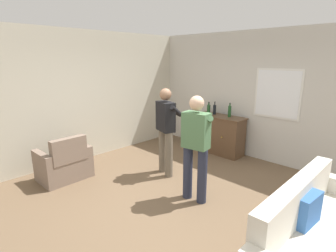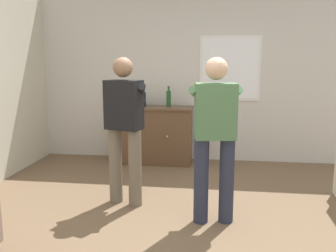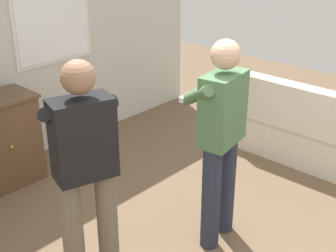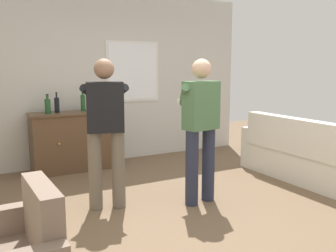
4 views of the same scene
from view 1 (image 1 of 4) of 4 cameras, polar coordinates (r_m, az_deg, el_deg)
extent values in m
plane|color=brown|center=(4.45, 0.95, -15.18)|extent=(10.40, 10.40, 0.00)
cube|color=beige|center=(6.13, 18.56, 6.21)|extent=(5.20, 0.12, 2.80)
cube|color=silver|center=(5.86, 22.73, 6.47)|extent=(0.96, 0.02, 1.02)
cube|color=white|center=(5.85, 22.71, 6.47)|extent=(0.88, 0.03, 0.94)
cube|color=beige|center=(6.07, -17.55, 6.21)|extent=(0.12, 5.20, 2.80)
cube|color=silver|center=(3.57, 28.66, -21.53)|extent=(0.55, 1.96, 0.42)
cube|color=silver|center=(3.38, 26.20, -14.33)|extent=(0.18, 1.96, 0.48)
cube|color=#386BB7|center=(3.38, 28.23, -15.77)|extent=(0.18, 0.41, 0.36)
cube|color=#7F6B5B|center=(5.36, -21.62, -8.54)|extent=(0.66, 0.66, 0.40)
cube|color=#7F6B5B|center=(4.99, -20.76, -4.93)|extent=(0.16, 0.64, 0.45)
cube|color=#7F6B5B|center=(5.19, -25.52, -8.52)|extent=(0.64, 0.14, 0.60)
cube|color=#7F6B5B|center=(5.48, -18.13, -6.60)|extent=(0.64, 0.14, 0.60)
cube|color=brown|center=(6.35, 11.00, -1.93)|extent=(1.17, 0.44, 0.88)
cube|color=brown|center=(6.24, 11.20, 2.07)|extent=(1.21, 0.48, 0.03)
sphere|color=#B79338|center=(6.28, 8.05, -1.57)|extent=(0.04, 0.04, 0.04)
sphere|color=#B79338|center=(6.02, 11.62, -2.42)|extent=(0.04, 0.04, 0.04)
cylinder|color=#1E4C23|center=(6.39, 8.83, 3.58)|extent=(0.08, 0.08, 0.21)
cylinder|color=#1E4C23|center=(6.37, 8.88, 4.78)|extent=(0.04, 0.04, 0.06)
cylinder|color=#262626|center=(6.36, 8.89, 5.11)|extent=(0.04, 0.04, 0.02)
cylinder|color=black|center=(6.35, 10.09, 3.51)|extent=(0.07, 0.07, 0.23)
cylinder|color=black|center=(6.32, 10.15, 4.81)|extent=(0.02, 0.02, 0.07)
cylinder|color=#262626|center=(6.31, 10.16, 5.18)|extent=(0.03, 0.03, 0.02)
cylinder|color=#1E4C23|center=(6.14, 13.26, 3.10)|extent=(0.07, 0.07, 0.25)
cylinder|color=#1E4C23|center=(6.12, 13.34, 4.49)|extent=(0.03, 0.03, 0.06)
cylinder|color=#262626|center=(6.11, 13.36, 4.83)|extent=(0.04, 0.04, 0.02)
cylinder|color=#6B6051|center=(5.20, -1.19, -5.36)|extent=(0.15, 0.15, 0.88)
cylinder|color=#6B6051|center=(4.98, 0.17, -6.26)|extent=(0.15, 0.15, 0.88)
cube|color=black|center=(4.89, -0.54, 2.08)|extent=(0.45, 0.33, 0.55)
sphere|color=#8C664C|center=(4.81, -0.56, 6.91)|extent=(0.22, 0.22, 0.22)
cylinder|color=black|center=(5.04, 0.47, 3.74)|extent=(0.40, 0.33, 0.29)
cylinder|color=black|center=(4.84, 1.77, 3.29)|extent=(0.22, 0.44, 0.29)
cube|color=white|center=(5.03, 2.69, 2.73)|extent=(0.16, 0.08, 0.04)
cylinder|color=#282D42|center=(4.27, 4.32, -9.98)|extent=(0.15, 0.15, 0.88)
cylinder|color=#282D42|center=(4.15, 7.43, -10.79)|extent=(0.15, 0.15, 0.88)
cube|color=#4C754C|center=(3.96, 6.12, -0.96)|extent=(0.43, 0.28, 0.55)
sphere|color=#D8AD8C|center=(3.87, 6.28, 4.96)|extent=(0.22, 0.22, 0.22)
cylinder|color=#4C754C|center=(4.13, 5.87, 1.24)|extent=(0.28, 0.43, 0.29)
cylinder|color=#4C754C|center=(4.02, 8.71, 0.80)|extent=(0.37, 0.37, 0.29)
cube|color=white|center=(4.23, 8.27, 0.31)|extent=(0.15, 0.06, 0.04)
camera|label=2|loc=(2.50, -59.32, -4.99)|focal=40.00mm
camera|label=3|loc=(5.15, -33.81, 14.97)|focal=50.00mm
camera|label=4|loc=(4.81, -51.34, 1.83)|focal=40.00mm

